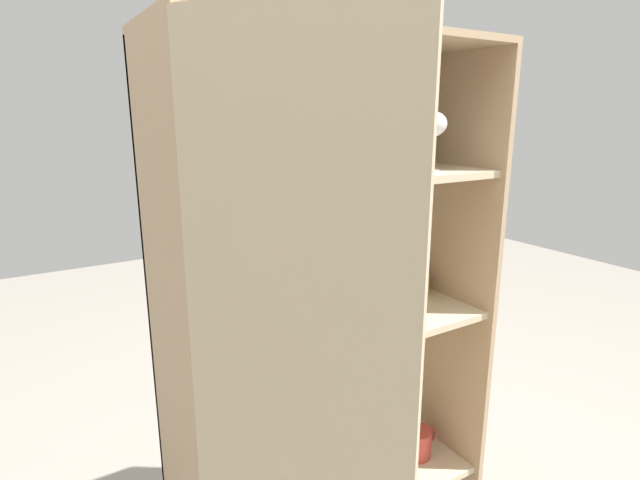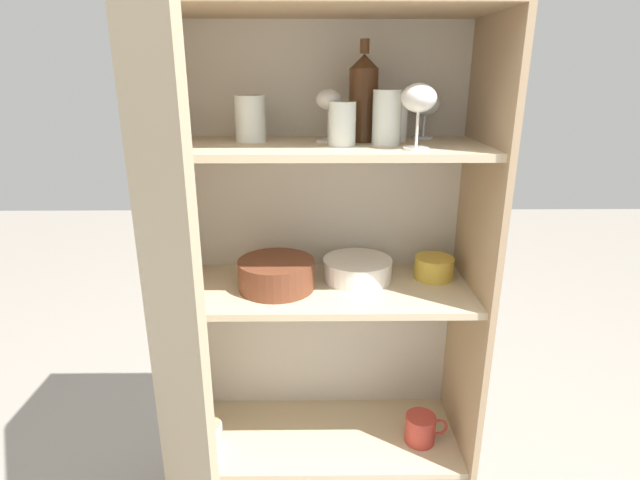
{
  "view_description": "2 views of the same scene",
  "coord_description": "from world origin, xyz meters",
  "px_view_note": "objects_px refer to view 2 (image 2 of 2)",
  "views": [
    {
      "loc": [
        -0.7,
        -0.89,
        1.37
      ],
      "look_at": [
        -0.01,
        0.23,
        1.04
      ],
      "focal_mm": 28.0,
      "sensor_mm": 36.0,
      "label": 1
    },
    {
      "loc": [
        -0.02,
        -1.15,
        1.41
      ],
      "look_at": [
        -0.01,
        0.17,
        0.96
      ],
      "focal_mm": 28.0,
      "sensor_mm": 36.0,
      "label": 2
    }
  ],
  "objects_px": {
    "plate_stack_white": "(357,269)",
    "serving_bowl_small": "(434,267)",
    "storage_jar": "(211,433)",
    "coffee_mug_primary": "(421,429)",
    "mixing_bowl_large": "(276,273)",
    "wine_bottle": "(363,98)"
  },
  "relations": [
    {
      "from": "plate_stack_white",
      "to": "mixing_bowl_large",
      "type": "height_order",
      "value": "mixing_bowl_large"
    },
    {
      "from": "plate_stack_white",
      "to": "serving_bowl_small",
      "type": "distance_m",
      "value": 0.23
    },
    {
      "from": "plate_stack_white",
      "to": "serving_bowl_small",
      "type": "relative_size",
      "value": 1.75
    },
    {
      "from": "plate_stack_white",
      "to": "coffee_mug_primary",
      "type": "relative_size",
      "value": 1.52
    },
    {
      "from": "wine_bottle",
      "to": "storage_jar",
      "type": "relative_size",
      "value": 3.48
    },
    {
      "from": "coffee_mug_primary",
      "to": "storage_jar",
      "type": "xyz_separation_m",
      "value": [
        -0.66,
        -0.0,
        -0.01
      ]
    },
    {
      "from": "plate_stack_white",
      "to": "storage_jar",
      "type": "height_order",
      "value": "plate_stack_white"
    },
    {
      "from": "wine_bottle",
      "to": "serving_bowl_small",
      "type": "height_order",
      "value": "wine_bottle"
    },
    {
      "from": "serving_bowl_small",
      "to": "coffee_mug_primary",
      "type": "relative_size",
      "value": 0.87
    },
    {
      "from": "wine_bottle",
      "to": "serving_bowl_small",
      "type": "relative_size",
      "value": 2.23
    },
    {
      "from": "wine_bottle",
      "to": "mixing_bowl_large",
      "type": "bearing_deg",
      "value": -165.02
    },
    {
      "from": "wine_bottle",
      "to": "coffee_mug_primary",
      "type": "distance_m",
      "value": 1.02
    },
    {
      "from": "mixing_bowl_large",
      "to": "serving_bowl_small",
      "type": "distance_m",
      "value": 0.47
    },
    {
      "from": "wine_bottle",
      "to": "coffee_mug_primary",
      "type": "xyz_separation_m",
      "value": [
        0.2,
        -0.09,
        -1.0
      ]
    },
    {
      "from": "plate_stack_white",
      "to": "storage_jar",
      "type": "xyz_separation_m",
      "value": [
        -0.46,
        -0.09,
        -0.52
      ]
    },
    {
      "from": "plate_stack_white",
      "to": "mixing_bowl_large",
      "type": "xyz_separation_m",
      "value": [
        -0.24,
        -0.06,
        0.01
      ]
    },
    {
      "from": "storage_jar",
      "to": "coffee_mug_primary",
      "type": "bearing_deg",
      "value": 0.26
    },
    {
      "from": "serving_bowl_small",
      "to": "storage_jar",
      "type": "bearing_deg",
      "value": -171.97
    },
    {
      "from": "mixing_bowl_large",
      "to": "coffee_mug_primary",
      "type": "distance_m",
      "value": 0.68
    },
    {
      "from": "plate_stack_white",
      "to": "storage_jar",
      "type": "bearing_deg",
      "value": -168.68
    },
    {
      "from": "coffee_mug_primary",
      "to": "storage_jar",
      "type": "relative_size",
      "value": 1.79
    },
    {
      "from": "mixing_bowl_large",
      "to": "wine_bottle",
      "type": "bearing_deg",
      "value": 14.98
    }
  ]
}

